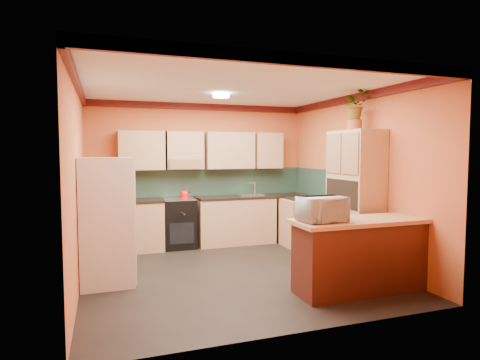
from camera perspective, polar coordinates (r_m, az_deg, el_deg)
name	(u,v)px	position (r m, az deg, el deg)	size (l,w,h in m)	color
room_shell	(228,131)	(6.09, -1.65, 6.97)	(4.24, 4.24, 2.72)	black
base_cabinets_back	(211,222)	(7.69, -4.08, -5.99)	(3.65, 0.60, 0.88)	tan
countertop_back	(211,198)	(7.62, -4.10, -2.58)	(3.65, 0.62, 0.04)	black
stove	(179,223)	(7.55, -8.70, -6.09)	(0.58, 0.58, 0.91)	black
kettle	(184,194)	(7.45, -7.92, -1.99)	(0.17, 0.17, 0.18)	red
sink	(250,195)	(7.85, 1.38, -2.12)	(0.48, 0.40, 0.03)	silver
base_cabinets_right	(305,223)	(7.71, 9.17, -6.01)	(0.60, 0.80, 0.88)	tan
countertop_right	(305,198)	(7.64, 9.21, -2.61)	(0.62, 0.80, 0.04)	black
fridge	(107,221)	(5.65, -18.41, -5.60)	(0.68, 0.66, 1.70)	silver
pantry	(355,199)	(6.37, 16.03, -2.67)	(0.48, 0.90, 2.10)	tan
fern_pot	(354,125)	(6.38, 15.97, 7.51)	(0.22, 0.22, 0.16)	#9B4525
fern	(355,105)	(6.41, 16.02, 10.18)	(0.39, 0.34, 0.44)	tan
breakfast_bar	(364,257)	(5.43, 17.27, -10.39)	(1.80, 0.55, 0.88)	#502012
bar_top	(365,221)	(5.33, 17.38, -5.54)	(1.90, 0.65, 0.05)	tan
microwave	(322,209)	(4.97, 11.60, -4.08)	(0.55, 0.37, 0.30)	silver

